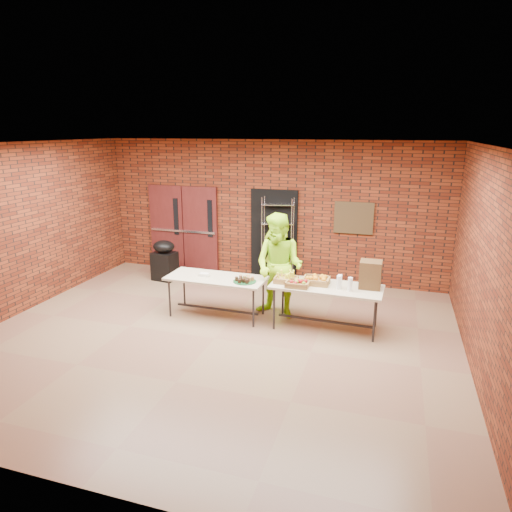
# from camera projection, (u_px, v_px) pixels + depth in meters

# --- Properties ---
(room) EXTENTS (8.08, 7.08, 3.28)m
(room) POSITION_uv_depth(u_px,v_px,m) (212.00, 247.00, 7.30)
(room) COLOR #886049
(room) RESTS_ON ground
(double_doors) EXTENTS (1.78, 0.12, 2.10)m
(double_doors) POSITION_uv_depth(u_px,v_px,m) (184.00, 228.00, 11.23)
(double_doors) COLOR #4F1816
(double_doors) RESTS_ON room
(dark_doorway) EXTENTS (1.10, 0.06, 2.10)m
(dark_doorway) POSITION_uv_depth(u_px,v_px,m) (274.00, 235.00, 10.60)
(dark_doorway) COLOR black
(dark_doorway) RESTS_ON room
(bronze_plaque) EXTENTS (0.85, 0.04, 0.70)m
(bronze_plaque) POSITION_uv_depth(u_px,v_px,m) (354.00, 218.00, 9.95)
(bronze_plaque) COLOR #46351C
(bronze_plaque) RESTS_ON room
(wire_rack) EXTENTS (0.75, 0.38, 1.95)m
(wire_rack) POSITION_uv_depth(u_px,v_px,m) (278.00, 240.00, 10.46)
(wire_rack) COLOR silver
(wire_rack) RESTS_ON room
(table_left) EXTENTS (1.87, 0.81, 0.76)m
(table_left) POSITION_uv_depth(u_px,v_px,m) (216.00, 280.00, 8.51)
(table_left) COLOR tan
(table_left) RESTS_ON room
(table_right) EXTENTS (1.96, 0.88, 0.79)m
(table_right) POSITION_uv_depth(u_px,v_px,m) (326.00, 289.00, 7.95)
(table_right) COLOR tan
(table_right) RESTS_ON room
(basket_bananas) EXTENTS (0.40, 0.31, 0.12)m
(basket_bananas) POSITION_uv_depth(u_px,v_px,m) (286.00, 279.00, 8.10)
(basket_bananas) COLOR #A67B43
(basket_bananas) RESTS_ON table_right
(basket_oranges) EXTENTS (0.46, 0.36, 0.14)m
(basket_oranges) POSITION_uv_depth(u_px,v_px,m) (316.00, 280.00, 8.03)
(basket_oranges) COLOR #A67B43
(basket_oranges) RESTS_ON table_right
(basket_apples) EXTENTS (0.40, 0.31, 0.12)m
(basket_apples) POSITION_uv_depth(u_px,v_px,m) (298.00, 284.00, 7.88)
(basket_apples) COLOR #A67B43
(basket_apples) RESTS_ON table_right
(muffin_tray) EXTENTS (0.42, 0.42, 0.10)m
(muffin_tray) POSITION_uv_depth(u_px,v_px,m) (245.00, 279.00, 8.22)
(muffin_tray) COLOR #144C23
(muffin_tray) RESTS_ON table_left
(napkin_box) EXTENTS (0.18, 0.12, 0.06)m
(napkin_box) POSITION_uv_depth(u_px,v_px,m) (204.00, 275.00, 8.53)
(napkin_box) COLOR white
(napkin_box) RESTS_ON table_left
(coffee_dispenser) EXTENTS (0.36, 0.32, 0.48)m
(coffee_dispenser) POSITION_uv_depth(u_px,v_px,m) (370.00, 274.00, 7.78)
(coffee_dispenser) COLOR #50361B
(coffee_dispenser) RESTS_ON table_right
(cup_stack_front) EXTENTS (0.08, 0.08, 0.24)m
(cup_stack_front) POSITION_uv_depth(u_px,v_px,m) (339.00, 282.00, 7.74)
(cup_stack_front) COLOR white
(cup_stack_front) RESTS_ON table_right
(cup_stack_mid) EXTENTS (0.08, 0.08, 0.24)m
(cup_stack_mid) POSITION_uv_depth(u_px,v_px,m) (350.00, 284.00, 7.65)
(cup_stack_mid) COLOR white
(cup_stack_mid) RESTS_ON table_right
(cup_stack_back) EXTENTS (0.08, 0.08, 0.23)m
(cup_stack_back) POSITION_uv_depth(u_px,v_px,m) (340.00, 281.00, 7.81)
(cup_stack_back) COLOR white
(cup_stack_back) RESTS_ON table_right
(covered_grill) EXTENTS (0.57, 0.50, 0.94)m
(covered_grill) POSITION_uv_depth(u_px,v_px,m) (164.00, 260.00, 10.62)
(covered_grill) COLOR black
(covered_grill) RESTS_ON room
(volunteer_woman) EXTENTS (0.68, 0.54, 1.62)m
(volunteer_woman) POSITION_uv_depth(u_px,v_px,m) (278.00, 249.00, 10.28)
(volunteer_woman) COLOR #ADF71B
(volunteer_woman) RESTS_ON room
(volunteer_man) EXTENTS (1.11, 0.96, 1.97)m
(volunteer_man) POSITION_uv_depth(u_px,v_px,m) (279.00, 266.00, 8.41)
(volunteer_man) COLOR #ADF71B
(volunteer_man) RESTS_ON room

